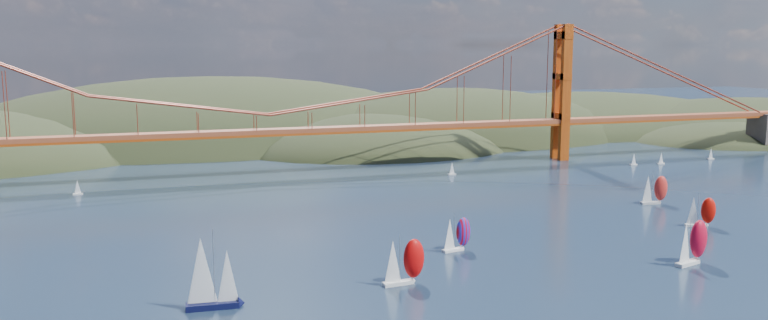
{
  "coord_description": "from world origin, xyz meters",
  "views": [
    {
      "loc": [
        -45.41,
        -87.06,
        46.75
      ],
      "look_at": [
        13.58,
        90.0,
        17.99
      ],
      "focal_mm": 35.0,
      "sensor_mm": 36.0,
      "label": 1
    }
  ],
  "objects_px": {
    "sloop_navy": "(209,274)",
    "racer_1": "(692,241)",
    "racer_2": "(700,211)",
    "racer_rwb": "(456,234)",
    "racer_3": "(654,189)",
    "racer_0": "(403,261)"
  },
  "relations": [
    {
      "from": "racer_1",
      "to": "racer_3",
      "type": "bearing_deg",
      "value": 42.08
    },
    {
      "from": "sloop_navy",
      "to": "racer_rwb",
      "type": "distance_m",
      "value": 61.06
    },
    {
      "from": "sloop_navy",
      "to": "racer_rwb",
      "type": "xyz_separation_m",
      "value": [
        57.26,
        21.05,
        -2.39
      ]
    },
    {
      "from": "sloop_navy",
      "to": "racer_1",
      "type": "bearing_deg",
      "value": 1.12
    },
    {
      "from": "sloop_navy",
      "to": "racer_rwb",
      "type": "bearing_deg",
      "value": 23.95
    },
    {
      "from": "racer_rwb",
      "to": "sloop_navy",
      "type": "bearing_deg",
      "value": -172.63
    },
    {
      "from": "sloop_navy",
      "to": "racer_rwb",
      "type": "height_order",
      "value": "sloop_navy"
    },
    {
      "from": "racer_2",
      "to": "racer_1",
      "type": "bearing_deg",
      "value": -114.24
    },
    {
      "from": "racer_1",
      "to": "racer_2",
      "type": "bearing_deg",
      "value": 29.44
    },
    {
      "from": "racer_2",
      "to": "racer_rwb",
      "type": "relative_size",
      "value": 1.01
    },
    {
      "from": "racer_2",
      "to": "racer_3",
      "type": "xyz_separation_m",
      "value": [
        6.85,
        27.16,
        0.39
      ]
    },
    {
      "from": "racer_1",
      "to": "racer_3",
      "type": "distance_m",
      "value": 63.41
    },
    {
      "from": "racer_3",
      "to": "racer_0",
      "type": "bearing_deg",
      "value": -147.5
    },
    {
      "from": "racer_2",
      "to": "sloop_navy",
      "type": "bearing_deg",
      "value": -150.38
    },
    {
      "from": "racer_0",
      "to": "racer_1",
      "type": "relative_size",
      "value": 0.95
    },
    {
      "from": "racer_0",
      "to": "racer_3",
      "type": "bearing_deg",
      "value": 20.27
    },
    {
      "from": "racer_1",
      "to": "racer_3",
      "type": "height_order",
      "value": "racer_1"
    },
    {
      "from": "racer_1",
      "to": "racer_rwb",
      "type": "xyz_separation_m",
      "value": [
        -43.64,
        25.72,
        -0.99
      ]
    },
    {
      "from": "racer_1",
      "to": "racer_rwb",
      "type": "distance_m",
      "value": 50.67
    },
    {
      "from": "sloop_navy",
      "to": "racer_rwb",
      "type": "relative_size",
      "value": 1.7
    },
    {
      "from": "racer_0",
      "to": "racer_rwb",
      "type": "relative_size",
      "value": 1.18
    },
    {
      "from": "sloop_navy",
      "to": "racer_3",
      "type": "distance_m",
      "value": 142.65
    }
  ]
}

